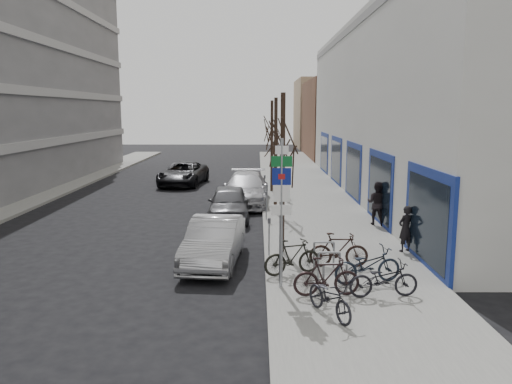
{
  "coord_description": "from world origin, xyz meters",
  "views": [
    {
      "loc": [
        1.77,
        -13.05,
        4.92
      ],
      "look_at": [
        1.71,
        4.77,
        2.0
      ],
      "focal_mm": 35.0,
      "sensor_mm": 36.0,
      "label": 1
    }
  ],
  "objects_px": {
    "bike_near_left": "(330,294)",
    "parked_car_mid": "(229,203)",
    "highway_sign_pole": "(281,204)",
    "pedestrian_near": "(405,229)",
    "bike_far_curb": "(384,276)",
    "bike_mid_inner": "(292,257)",
    "tree_mid": "(276,128)",
    "bike_far_inner": "(339,250)",
    "parked_car_front": "(214,241)",
    "bike_near_right": "(327,276)",
    "meter_back": "(265,184)",
    "lane_car": "(183,174)",
    "bike_rack": "(329,262)",
    "meter_front": "(269,233)",
    "parked_car_back": "(246,189)",
    "pedestrian_far": "(377,203)",
    "meter_mid": "(266,203)",
    "tree_near": "(283,135)",
    "tree_far": "(272,124)",
    "bike_mid_curb": "(368,262)"
  },
  "relations": [
    {
      "from": "bike_far_curb",
      "to": "bike_near_left",
      "type": "bearing_deg",
      "value": 122.58
    },
    {
      "from": "meter_back",
      "to": "lane_car",
      "type": "distance_m",
      "value": 7.98
    },
    {
      "from": "bike_rack",
      "to": "bike_mid_curb",
      "type": "distance_m",
      "value": 1.07
    },
    {
      "from": "bike_near_left",
      "to": "pedestrian_near",
      "type": "relative_size",
      "value": 1.1
    },
    {
      "from": "bike_near_left",
      "to": "parked_car_mid",
      "type": "height_order",
      "value": "parked_car_mid"
    },
    {
      "from": "bike_near_right",
      "to": "bike_far_inner",
      "type": "relative_size",
      "value": 0.96
    },
    {
      "from": "tree_near",
      "to": "bike_far_curb",
      "type": "height_order",
      "value": "tree_near"
    },
    {
      "from": "pedestrian_far",
      "to": "lane_car",
      "type": "bearing_deg",
      "value": -16.89
    },
    {
      "from": "bike_mid_inner",
      "to": "bike_far_inner",
      "type": "bearing_deg",
      "value": -84.48
    },
    {
      "from": "tree_near",
      "to": "meter_front",
      "type": "relative_size",
      "value": 4.33
    },
    {
      "from": "highway_sign_pole",
      "to": "parked_car_front",
      "type": "relative_size",
      "value": 0.94
    },
    {
      "from": "bike_mid_inner",
      "to": "tree_mid",
      "type": "bearing_deg",
      "value": -18.82
    },
    {
      "from": "tree_near",
      "to": "tree_far",
      "type": "relative_size",
      "value": 1.0
    },
    {
      "from": "parked_car_back",
      "to": "pedestrian_near",
      "type": "bearing_deg",
      "value": -57.41
    },
    {
      "from": "bike_mid_inner",
      "to": "bike_far_inner",
      "type": "xyz_separation_m",
      "value": [
        1.47,
        0.7,
        0.01
      ]
    },
    {
      "from": "bike_far_curb",
      "to": "parked_car_mid",
      "type": "bearing_deg",
      "value": 18.88
    },
    {
      "from": "parked_car_front",
      "to": "parked_car_mid",
      "type": "bearing_deg",
      "value": 93.83
    },
    {
      "from": "highway_sign_pole",
      "to": "pedestrian_near",
      "type": "bearing_deg",
      "value": 38.51
    },
    {
      "from": "bike_mid_inner",
      "to": "pedestrian_far",
      "type": "bearing_deg",
      "value": -51.6
    },
    {
      "from": "meter_front",
      "to": "bike_near_left",
      "type": "distance_m",
      "value": 5.13
    },
    {
      "from": "bike_near_left",
      "to": "bike_far_inner",
      "type": "relative_size",
      "value": 0.95
    },
    {
      "from": "tree_mid",
      "to": "bike_near_right",
      "type": "bearing_deg",
      "value": -84.89
    },
    {
      "from": "meter_front",
      "to": "bike_near_right",
      "type": "bearing_deg",
      "value": -69.12
    },
    {
      "from": "bike_rack",
      "to": "pedestrian_near",
      "type": "height_order",
      "value": "pedestrian_near"
    },
    {
      "from": "meter_front",
      "to": "meter_back",
      "type": "height_order",
      "value": "same"
    },
    {
      "from": "bike_near_right",
      "to": "parked_car_front",
      "type": "distance_m",
      "value": 4.57
    },
    {
      "from": "meter_back",
      "to": "bike_near_right",
      "type": "bearing_deg",
      "value": -84.54
    },
    {
      "from": "bike_far_curb",
      "to": "meter_front",
      "type": "bearing_deg",
      "value": 31.92
    },
    {
      "from": "pedestrian_far",
      "to": "bike_rack",
      "type": "bearing_deg",
      "value": 100.82
    },
    {
      "from": "meter_mid",
      "to": "parked_car_back",
      "type": "relative_size",
      "value": 0.22
    },
    {
      "from": "meter_back",
      "to": "bike_mid_inner",
      "type": "relative_size",
      "value": 0.71
    },
    {
      "from": "parked_car_front",
      "to": "parked_car_mid",
      "type": "relative_size",
      "value": 1.0
    },
    {
      "from": "bike_near_right",
      "to": "parked_car_mid",
      "type": "xyz_separation_m",
      "value": [
        -3.1,
        9.96,
        0.08
      ]
    },
    {
      "from": "bike_rack",
      "to": "meter_mid",
      "type": "relative_size",
      "value": 1.78
    },
    {
      "from": "tree_near",
      "to": "parked_car_back",
      "type": "height_order",
      "value": "tree_near"
    },
    {
      "from": "highway_sign_pole",
      "to": "bike_far_inner",
      "type": "xyz_separation_m",
      "value": [
        1.86,
        1.76,
        -1.75
      ]
    },
    {
      "from": "tree_mid",
      "to": "pedestrian_far",
      "type": "xyz_separation_m",
      "value": [
        4.2,
        -2.43,
        -3.02
      ]
    },
    {
      "from": "bike_far_inner",
      "to": "parked_car_mid",
      "type": "height_order",
      "value": "parked_car_mid"
    },
    {
      "from": "bike_far_inner",
      "to": "pedestrian_near",
      "type": "xyz_separation_m",
      "value": [
        2.54,
        1.74,
        0.24
      ]
    },
    {
      "from": "meter_mid",
      "to": "bike_near_left",
      "type": "relative_size",
      "value": 0.73
    },
    {
      "from": "bike_mid_inner",
      "to": "bike_far_curb",
      "type": "height_order",
      "value": "bike_far_curb"
    },
    {
      "from": "bike_rack",
      "to": "bike_near_right",
      "type": "height_order",
      "value": "bike_near_right"
    },
    {
      "from": "meter_front",
      "to": "pedestrian_near",
      "type": "distance_m",
      "value": 4.68
    },
    {
      "from": "bike_mid_inner",
      "to": "pedestrian_near",
      "type": "xyz_separation_m",
      "value": [
        4.01,
        2.44,
        0.25
      ]
    },
    {
      "from": "parked_car_back",
      "to": "pedestrian_far",
      "type": "relative_size",
      "value": 3.06
    },
    {
      "from": "bike_rack",
      "to": "lane_car",
      "type": "height_order",
      "value": "lane_car"
    },
    {
      "from": "bike_near_left",
      "to": "bike_mid_inner",
      "type": "bearing_deg",
      "value": 77.02
    },
    {
      "from": "highway_sign_pole",
      "to": "pedestrian_near",
      "type": "height_order",
      "value": "highway_sign_pole"
    },
    {
      "from": "bike_mid_curb",
      "to": "meter_back",
      "type": "bearing_deg",
      "value": -2.78
    },
    {
      "from": "parked_car_front",
      "to": "parked_car_mid",
      "type": "xyz_separation_m",
      "value": [
        0.1,
        6.7,
        0.02
      ]
    }
  ]
}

